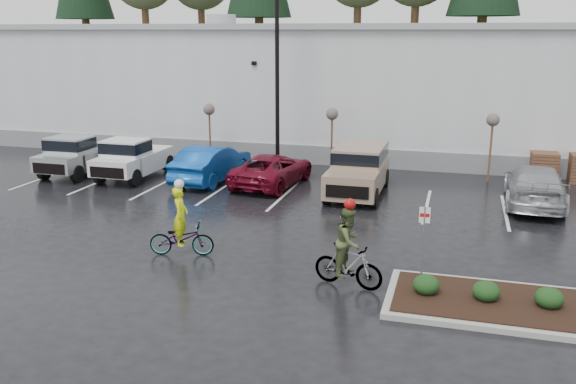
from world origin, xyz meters
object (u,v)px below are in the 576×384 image
(lamppost, at_px, (277,56))
(sapling_west, at_px, (209,113))
(car_red, at_px, (272,169))
(car_blue, at_px, (212,163))
(sapling_east, at_px, (493,124))
(cyclist_hivis, at_px, (181,232))
(pickup_white, at_px, (136,156))
(fire_lane_sign, at_px, (424,234))
(pallet_stack_a, at_px, (544,166))
(suv_tan, at_px, (358,171))
(sapling_mid, at_px, (332,117))
(car_far_silver, at_px, (535,185))
(pickup_silver, at_px, (82,153))
(cyclist_olive, at_px, (348,255))

(lamppost, xyz_separation_m, sapling_west, (-4.00, 1.00, -2.96))
(car_red, bearing_deg, car_blue, 7.54)
(lamppost, distance_m, sapling_east, 10.48)
(sapling_west, distance_m, cyclist_hivis, 13.62)
(sapling_west, height_order, car_red, sapling_west)
(lamppost, xyz_separation_m, pickup_white, (-6.36, -2.53, -4.71))
(fire_lane_sign, relative_size, car_blue, 0.43)
(pallet_stack_a, distance_m, suv_tan, 9.43)
(car_red, bearing_deg, lamppost, -71.74)
(sapling_mid, height_order, pallet_stack_a, sapling_mid)
(lamppost, xyz_separation_m, car_far_silver, (11.64, -2.62, -4.87))
(fire_lane_sign, height_order, pickup_white, fire_lane_sign)
(sapling_west, bearing_deg, pallet_stack_a, 3.47)
(pallet_stack_a, height_order, fire_lane_sign, fire_lane_sign)
(fire_lane_sign, bearing_deg, pickup_silver, 151.68)
(fire_lane_sign, xyz_separation_m, pickup_white, (-14.16, 9.27, -0.43))
(car_far_silver, bearing_deg, pickup_white, 2.38)
(sapling_west, height_order, cyclist_hivis, sapling_west)
(suv_tan, bearing_deg, sapling_east, 35.82)
(pickup_silver, bearing_deg, car_far_silver, -0.17)
(sapling_west, distance_m, car_blue, 4.16)
(car_far_silver, distance_m, cyclist_olive, 11.64)
(car_blue, distance_m, cyclist_hivis, 9.78)
(fire_lane_sign, xyz_separation_m, car_red, (-7.33, 9.43, -0.68))
(sapling_west, xyz_separation_m, pickup_white, (-2.36, -3.53, -1.75))
(sapling_west, height_order, car_far_silver, sapling_west)
(car_blue, xyz_separation_m, car_red, (2.97, 0.03, -0.13))
(pickup_white, relative_size, cyclist_hivis, 2.12)
(sapling_mid, bearing_deg, cyclist_olive, -76.20)
(pickup_silver, bearing_deg, sapling_west, 33.62)
(fire_lane_sign, height_order, pickup_silver, fire_lane_sign)
(sapling_west, xyz_separation_m, car_far_silver, (15.64, -3.62, -1.91))
(suv_tan, distance_m, car_far_silver, 7.15)
(sapling_east, xyz_separation_m, pickup_white, (-16.36, -3.53, -1.75))
(car_red, bearing_deg, cyclist_olive, 124.56)
(pickup_silver, distance_m, car_far_silver, 20.99)
(fire_lane_sign, distance_m, pickup_white, 16.93)
(sapling_west, relative_size, sapling_mid, 1.00)
(pallet_stack_a, bearing_deg, pickup_white, -166.50)
(lamppost, bearing_deg, pickup_white, -158.32)
(car_far_silver, bearing_deg, cyclist_hivis, 41.72)
(pickup_silver, bearing_deg, cyclist_olive, -33.75)
(car_red, distance_m, suv_tan, 4.08)
(lamppost, height_order, suv_tan, lamppost)
(sapling_mid, height_order, cyclist_hivis, sapling_mid)
(pickup_silver, bearing_deg, pallet_stack_a, 11.78)
(lamppost, bearing_deg, cyclist_olive, -65.24)
(pallet_stack_a, height_order, car_red, car_red)
(car_far_silver, xyz_separation_m, cyclist_hivis, (-11.24, -9.12, -0.06))
(lamppost, distance_m, car_blue, 5.94)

